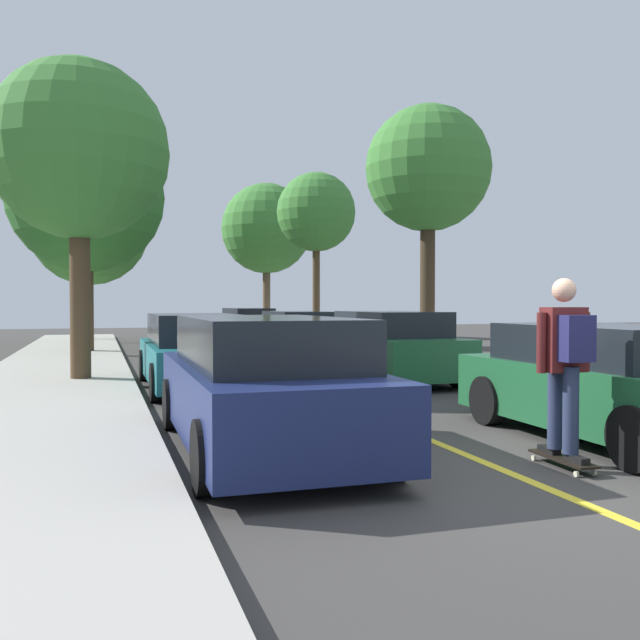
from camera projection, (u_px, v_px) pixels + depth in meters
ground at (524, 479)px, 6.17m from camera, size 80.00×80.00×0.00m
center_line at (362, 412)px, 9.97m from camera, size 0.12×39.20×0.01m
parked_car_left_nearest at (264, 384)px, 7.33m from camera, size 1.91×4.52×1.45m
parked_car_left_near at (194, 352)px, 12.67m from camera, size 1.84×4.59×1.39m
parked_car_right_nearest at (608, 383)px, 7.91m from camera, size 1.87×4.07×1.34m
parked_car_right_near at (391, 347)px, 13.81m from camera, size 1.88×4.09×1.43m
parked_car_right_far at (299, 334)px, 20.14m from camera, size 1.94×4.47×1.35m
parked_car_right_farthest at (248, 326)px, 26.91m from camera, size 1.94×4.31×1.40m
street_tree_left_nearest at (79, 152)px, 13.10m from camera, size 3.46×3.46×6.16m
street_tree_left_near at (86, 196)px, 20.69m from camera, size 4.71×4.71×7.11m
street_tree_left_far at (89, 227)px, 27.51m from camera, size 4.75×4.75×6.94m
street_tree_right_nearest at (428, 170)px, 16.57m from camera, size 3.07×3.07×6.29m
street_tree_right_near at (316, 213)px, 25.08m from camera, size 2.92×2.92×6.29m
street_tree_right_far at (266, 229)px, 32.52m from camera, size 4.32×4.32×7.20m
skateboard at (562, 459)px, 6.58m from camera, size 0.25×0.85×0.10m
skateboarder at (566, 356)px, 6.52m from camera, size 0.58×0.70×1.74m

